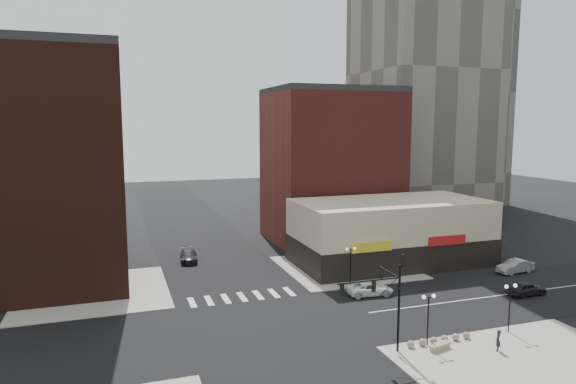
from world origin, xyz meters
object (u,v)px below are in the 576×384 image
street_lamp_se_a (428,307)px  dark_sedan_north (189,256)px  traffic_signal (386,291)px  street_lamp_ne (351,256)px  dark_sedan_east (526,288)px  white_suv (370,289)px  street_lamp_se_b (510,296)px  pedestrian (498,340)px  silver_sedan (515,266)px  stone_bench (440,346)px

street_lamp_se_a → dark_sedan_north: size_ratio=0.80×
traffic_signal → street_lamp_ne: traffic_signal is taller
dark_sedan_east → white_suv: bearing=69.2°
white_suv → dark_sedan_north: dark_sedan_north is taller
traffic_signal → street_lamp_se_b: bearing=-0.8°
white_suv → pedestrian: bearing=-163.8°
silver_sedan → dark_sedan_north: silver_sedan is taller
traffic_signal → dark_sedan_east: traffic_signal is taller
street_lamp_ne → stone_bench: 17.26m
street_lamp_se_a → dark_sedan_east: street_lamp_se_a is taller
dark_sedan_east → traffic_signal: bearing=107.4°
street_lamp_se_b → stone_bench: street_lamp_se_b is taller
white_suv → pedestrian: size_ratio=2.88×
street_lamp_ne → dark_sedan_north: bearing=134.1°
traffic_signal → street_lamp_se_b: 11.88m
dark_sedan_east → dark_sedan_north: dark_sedan_north is taller
street_lamp_se_b → dark_sedan_north: (-22.29, 31.78, -2.54)m
street_lamp_se_b → silver_sedan: (13.64, 14.05, -2.51)m
dark_sedan_east → dark_sedan_north: bearing=50.2°
dark_sedan_north → white_suv: bearing=-44.2°
silver_sedan → pedestrian: size_ratio=2.85×
white_suv → dark_sedan_north: size_ratio=0.93×
traffic_signal → stone_bench: (4.26, -1.17, -4.59)m
white_suv → street_lamp_se_a: bearing=178.0°
street_lamp_se_b → dark_sedan_east: bearing=39.3°
silver_sedan → dark_sedan_north: 40.07m
traffic_signal → stone_bench: 6.37m
dark_sedan_north → silver_sedan: bearing=-19.9°
traffic_signal → pedestrian: (8.32, -2.84, -4.01)m
street_lamp_se_b → street_lamp_ne: same height
dark_sedan_east → silver_sedan: (4.86, 6.85, 0.06)m
dark_sedan_east → stone_bench: dark_sedan_east is taller
street_lamp_se_b → traffic_signal: bearing=179.2°
street_lamp_ne → white_suv: bearing=-80.7°
street_lamp_se_b → dark_sedan_east: 11.64m
white_suv → stone_bench: size_ratio=2.30×
traffic_signal → dark_sedan_north: bearing=108.4°
traffic_signal → dark_sedan_east: bearing=18.9°
white_suv → pedestrian: (2.99, -15.22, 0.29)m
dark_sedan_east → pedestrian: 15.72m
traffic_signal → stone_bench: traffic_signal is taller
street_lamp_ne → white_suv: (0.57, -3.46, -2.62)m
traffic_signal → street_lamp_ne: bearing=73.3°
silver_sedan → stone_bench: (-21.15, -15.05, -0.41)m
white_suv → stone_bench: bearing=-179.4°
silver_sedan → dark_sedan_north: (-35.93, 17.73, -0.03)m
traffic_signal → dark_sedan_east: size_ratio=1.82×
street_lamp_se_a → pedestrian: bearing=-30.4°
street_lamp_ne → stone_bench: bearing=-91.7°
dark_sedan_north → pedestrian: pedestrian is taller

